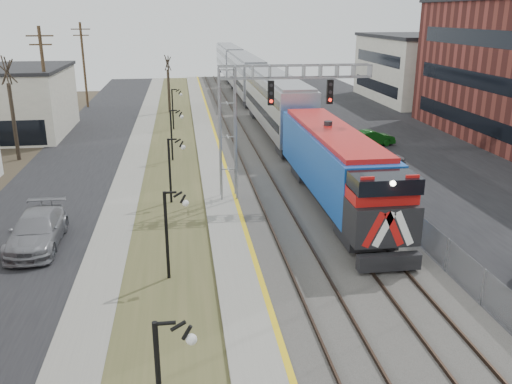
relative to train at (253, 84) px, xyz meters
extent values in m
cube|color=black|center=(-17.00, -26.35, -2.90)|extent=(7.00, 120.00, 0.04)
cube|color=gray|center=(-12.50, -26.35, -2.88)|extent=(2.00, 120.00, 0.08)
cube|color=#464A27|center=(-9.50, -26.35, -2.89)|extent=(4.00, 120.00, 0.06)
cube|color=gray|center=(-6.50, -26.35, -2.80)|extent=(2.00, 120.00, 0.24)
cube|color=#595651|center=(-1.50, -26.35, -2.82)|extent=(8.00, 120.00, 0.20)
cube|color=black|center=(10.50, -26.35, -2.90)|extent=(16.00, 120.00, 0.04)
cube|color=gold|center=(-5.62, -26.35, -2.67)|extent=(0.24, 120.00, 0.01)
cube|color=#2D2119|center=(-4.25, -26.35, -2.64)|extent=(0.08, 120.00, 0.15)
cube|color=#2D2119|center=(-2.75, -26.35, -2.64)|extent=(0.08, 120.00, 0.15)
cube|color=#2D2119|center=(-0.75, -26.35, -2.64)|extent=(0.08, 120.00, 0.15)
cube|color=#2D2119|center=(0.75, -26.35, -2.64)|extent=(0.08, 120.00, 0.15)
cube|color=#154DAC|center=(0.00, -35.72, -0.44)|extent=(3.00, 17.00, 4.25)
cube|color=black|center=(0.00, -44.42, -2.22)|extent=(2.80, 0.50, 0.70)
cube|color=#92959B|center=(0.00, -15.42, 0.09)|extent=(3.00, 22.00, 5.33)
cube|color=#92959B|center=(0.00, 7.38, 0.09)|extent=(3.00, 22.00, 5.33)
cube|color=#92959B|center=(0.00, 30.18, 0.09)|extent=(3.00, 22.00, 5.33)
cube|color=gray|center=(-6.00, -33.35, 1.08)|extent=(1.00, 1.00, 8.00)
cube|color=gray|center=(-2.00, -33.35, 4.83)|extent=(9.00, 0.80, 0.80)
cube|color=black|center=(-3.50, -33.80, 3.68)|extent=(0.35, 0.25, 1.40)
cube|color=black|center=(0.00, -33.80, 3.68)|extent=(0.35, 0.25, 1.40)
cylinder|color=black|center=(-9.50, -43.35, -0.92)|extent=(0.14, 0.14, 4.00)
cylinder|color=black|center=(-9.50, -33.35, -0.92)|extent=(0.14, 0.14, 4.00)
cylinder|color=black|center=(-9.50, -23.35, -0.92)|extent=(0.14, 0.14, 4.00)
cylinder|color=black|center=(-9.50, -11.35, -0.92)|extent=(0.14, 0.14, 4.00)
cylinder|color=#4C3823|center=(-20.00, -16.35, 2.08)|extent=(0.28, 0.28, 10.00)
cylinder|color=#4C3823|center=(-20.00, 3.65, 2.08)|extent=(0.28, 0.28, 10.00)
cube|color=gray|center=(2.70, -26.35, -2.12)|extent=(0.04, 120.00, 1.60)
cube|color=beige|center=(24.50, 3.65, 1.08)|extent=(16.00, 18.00, 8.00)
cylinder|color=#382D23|center=(-21.50, -21.35, 0.06)|extent=(0.30, 0.30, 5.95)
cylinder|color=#382D23|center=(-10.00, -1.35, -0.47)|extent=(0.30, 0.30, 4.90)
imported|color=gray|center=(5.28, -28.19, -2.11)|extent=(5.11, 3.71, 1.62)
imported|color=#0D4510|center=(7.55, -20.67, -2.25)|extent=(4.23, 2.06, 1.33)
imported|color=gray|center=(-15.93, -38.97, -2.10)|extent=(2.39, 5.69, 1.64)
camera|label=1|loc=(-8.65, -64.80, 8.05)|focal=38.00mm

